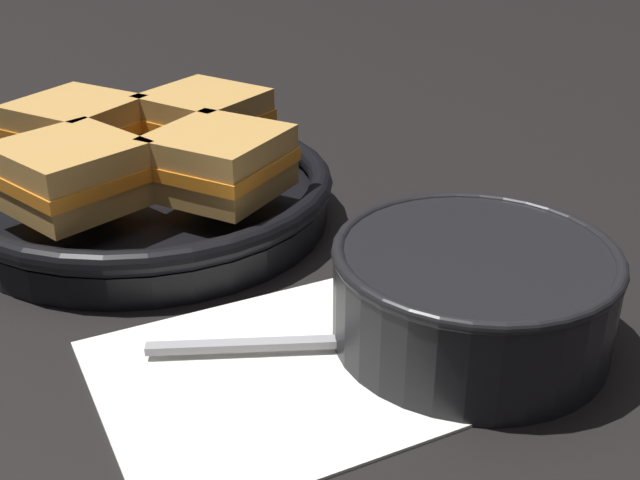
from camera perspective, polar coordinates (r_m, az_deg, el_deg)
ground_plane at (r=0.52m, az=3.22°, el=-5.55°), size 4.00×4.00×0.00m
napkin at (r=0.46m, az=-2.83°, el=-9.44°), size 0.21×0.18×0.00m
soup_bowl at (r=0.48m, az=10.81°, el=-3.41°), size 0.17×0.17×0.06m
spoon at (r=0.48m, az=1.89°, el=-7.21°), size 0.16×0.07×0.01m
skillet at (r=0.65m, az=-12.05°, el=3.06°), size 0.29×0.29×0.04m
sandwich_near_left at (r=0.59m, az=-17.25°, el=4.51°), size 0.12×0.12×0.05m
sandwich_near_right at (r=0.59m, az=-7.20°, el=5.53°), size 0.12×0.12×0.05m
sandwich_far_left at (r=0.69m, az=-8.24°, el=8.50°), size 0.12×0.12×0.05m
sandwich_far_right at (r=0.69m, az=-16.91°, el=7.62°), size 0.12×0.12×0.05m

